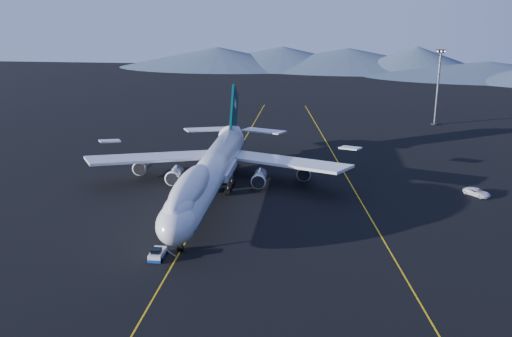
# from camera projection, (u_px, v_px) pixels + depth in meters

# --- Properties ---
(ground) EXTENTS (500.00, 500.00, 0.00)m
(ground) POSITION_uv_depth(u_px,v_px,m) (211.00, 198.00, 119.75)
(ground) COLOR black
(ground) RESTS_ON ground
(taxiway_line_main) EXTENTS (0.25, 220.00, 0.01)m
(taxiway_line_main) POSITION_uv_depth(u_px,v_px,m) (211.00, 198.00, 119.75)
(taxiway_line_main) COLOR #E9B60D
(taxiway_line_main) RESTS_ON ground
(taxiway_line_side) EXTENTS (28.08, 198.09, 0.01)m
(taxiway_line_side) POSITION_uv_depth(u_px,v_px,m) (353.00, 188.00, 125.91)
(taxiway_line_side) COLOR #E9B60D
(taxiway_line_side) RESTS_ON ground
(boeing_747) EXTENTS (59.62, 72.43, 19.37)m
(boeing_747) POSITION_uv_depth(u_px,v_px,m) (210.00, 171.00, 118.12)
(boeing_747) COLOR silver
(boeing_747) RESTS_ON ground
(pushback_tug) EXTENTS (2.52, 4.35, 1.89)m
(pushback_tug) POSITION_uv_depth(u_px,v_px,m) (158.00, 255.00, 91.85)
(pushback_tug) COLOR silver
(pushback_tug) RESTS_ON ground
(service_van) EXTENTS (5.82, 5.93, 1.58)m
(service_van) POSITION_uv_depth(u_px,v_px,m) (477.00, 192.00, 120.76)
(service_van) COLOR white
(service_van) RESTS_ON ground
(floodlight_mast) EXTENTS (3.03, 2.27, 24.51)m
(floodlight_mast) POSITION_uv_depth(u_px,v_px,m) (438.00, 87.00, 185.56)
(floodlight_mast) COLOR black
(floodlight_mast) RESTS_ON ground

